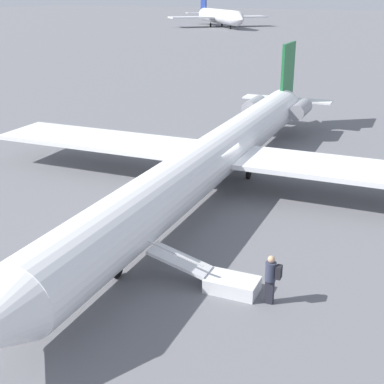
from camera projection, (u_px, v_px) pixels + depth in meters
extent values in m
plane|color=slate|center=(211.00, 193.00, 27.52)|extent=(600.00, 600.00, 0.00)
cylinder|color=white|center=(212.00, 158.00, 26.87)|extent=(29.11, 6.43, 2.39)
cone|color=white|center=(288.00, 102.00, 40.71)|extent=(3.40, 2.75, 2.34)
cube|color=#1E6B38|center=(288.00, 69.00, 39.30)|extent=(3.33, 0.66, 3.82)
cube|color=white|center=(287.00, 99.00, 40.38)|extent=(2.35, 6.82, 0.12)
cube|color=white|center=(365.00, 171.00, 25.50)|extent=(5.49, 12.62, 0.24)
cube|color=white|center=(103.00, 140.00, 30.87)|extent=(5.49, 12.62, 0.24)
cylinder|color=gray|center=(301.00, 109.00, 37.22)|extent=(2.99, 1.46, 1.07)
cylinder|color=gray|center=(254.00, 106.00, 38.45)|extent=(2.99, 1.46, 1.07)
cylinder|color=black|center=(117.00, 270.00, 19.28)|extent=(0.61, 0.23, 0.59)
cylinder|color=gray|center=(117.00, 260.00, 19.15)|extent=(0.11, 0.11, 0.18)
cylinder|color=black|center=(249.00, 173.00, 29.52)|extent=(0.61, 0.23, 0.59)
cylinder|color=gray|center=(249.00, 167.00, 29.39)|extent=(0.11, 0.11, 0.18)
cylinder|color=black|center=(212.00, 169.00, 30.31)|extent=(0.61, 0.23, 0.59)
cylinder|color=gray|center=(212.00, 162.00, 30.18)|extent=(0.11, 0.11, 0.18)
cylinder|color=silver|center=(220.00, 16.00, 155.42)|extent=(23.31, 24.32, 3.93)
cone|color=silver|center=(240.00, 19.00, 140.04)|extent=(5.76, 5.78, 3.85)
cone|color=silver|center=(203.00, 14.00, 171.16)|extent=(6.30, 6.35, 3.85)
cube|color=navy|center=(204.00, 0.00, 168.79)|extent=(4.00, 4.21, 6.28)
cube|color=silver|center=(203.00, 13.00, 170.59)|extent=(9.60, 9.26, 0.20)
cube|color=silver|center=(244.00, 17.00, 158.91)|extent=(13.40, 13.15, 0.39)
cube|color=silver|center=(191.00, 17.00, 154.82)|extent=(13.40, 13.15, 0.39)
cylinder|color=black|center=(230.00, 27.00, 147.59)|extent=(0.84, 0.87, 0.97)
cylinder|color=#2D2D33|center=(230.00, 25.00, 147.36)|extent=(0.17, 0.17, 0.30)
cylinder|color=black|center=(222.00, 25.00, 159.45)|extent=(0.84, 0.87, 0.97)
cylinder|color=#2D2D33|center=(222.00, 22.00, 159.22)|extent=(0.17, 0.17, 0.30)
cylinder|color=black|center=(211.00, 25.00, 158.57)|extent=(0.84, 0.87, 0.97)
cylinder|color=#2D2D33|center=(211.00, 23.00, 158.34)|extent=(0.17, 0.17, 0.30)
cube|color=silver|center=(232.00, 285.00, 18.40)|extent=(1.34, 1.94, 0.50)
cube|color=silver|center=(179.00, 260.00, 18.95)|extent=(1.20, 2.33, 0.69)
cube|color=silver|center=(174.00, 253.00, 18.39)|extent=(0.37, 2.20, 0.63)
cube|color=#23232D|center=(269.00, 291.00, 17.65)|extent=(0.24, 0.31, 0.85)
cylinder|color=#33384C|center=(271.00, 271.00, 17.39)|extent=(0.36, 0.36, 0.65)
sphere|color=tan|center=(271.00, 259.00, 17.23)|extent=(0.24, 0.24, 0.24)
cube|color=black|center=(279.00, 272.00, 17.28)|extent=(0.30, 0.22, 0.44)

